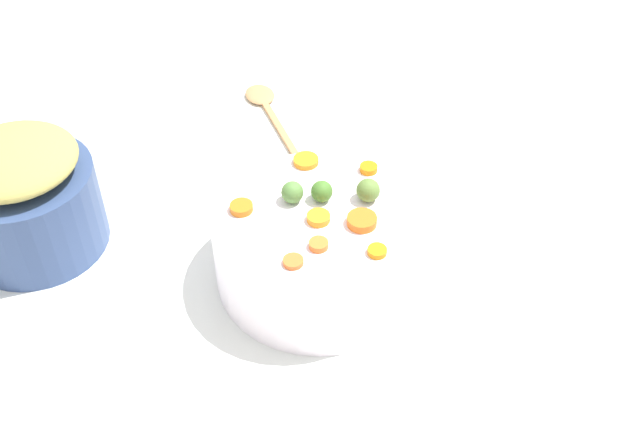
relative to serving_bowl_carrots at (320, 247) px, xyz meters
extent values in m
cube|color=white|center=(-0.01, 0.02, -0.06)|extent=(2.40, 2.40, 0.02)
cylinder|color=white|center=(0.00, 0.00, 0.00)|extent=(0.29, 0.29, 0.11)
cylinder|color=#324776|center=(-0.30, 0.28, 0.01)|extent=(0.20, 0.20, 0.13)
ellipsoid|color=tan|center=(-0.30, 0.28, 0.10)|extent=(0.17, 0.17, 0.05)
cylinder|color=orange|center=(0.00, 0.00, 0.06)|extent=(0.03, 0.03, 0.01)
cylinder|color=orange|center=(-0.08, 0.07, 0.06)|extent=(0.04, 0.04, 0.01)
cylinder|color=orange|center=(0.05, 0.11, 0.06)|extent=(0.05, 0.05, 0.01)
cylinder|color=orange|center=(-0.07, -0.05, 0.06)|extent=(0.03, 0.03, 0.01)
cylinder|color=orange|center=(-0.03, -0.04, 0.06)|extent=(0.04, 0.04, 0.01)
cylinder|color=orange|center=(0.11, 0.04, 0.06)|extent=(0.04, 0.04, 0.01)
cylinder|color=orange|center=(0.02, -0.09, 0.06)|extent=(0.03, 0.03, 0.01)
cylinder|color=orange|center=(0.04, -0.04, 0.06)|extent=(0.05, 0.05, 0.01)
sphere|color=#46772B|center=(0.02, 0.03, 0.07)|extent=(0.03, 0.03, 0.03)
sphere|color=#55843D|center=(-0.01, 0.05, 0.07)|extent=(0.03, 0.03, 0.03)
sphere|color=olive|center=(0.07, 0.00, 0.07)|extent=(0.03, 0.03, 0.03)
cube|color=tan|center=(0.12, 0.27, -0.05)|extent=(0.07, 0.27, 0.01)
ellipsoid|color=tan|center=(0.16, 0.43, -0.05)|extent=(0.06, 0.08, 0.01)
camera|label=1|loc=(-0.41, -0.61, 0.74)|focal=43.05mm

